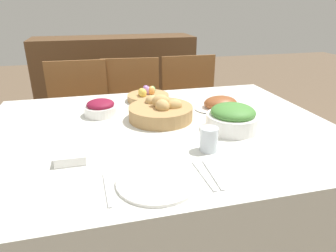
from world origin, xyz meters
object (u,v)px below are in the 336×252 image
object	(u,v)px
chair_far_right	(192,112)
chair_far_left	(80,121)
chair_far_center	(133,117)
sideboard	(117,85)
ham_platter	(220,104)
butter_dish	(71,159)
green_salad_bowl	(232,118)
egg_basket	(148,96)
bread_basket	(161,111)
fork	(107,189)
spoon	(213,174)
beet_salad_bowl	(101,108)
drinking_cup	(209,139)
dinner_plate	(157,181)
knife	(204,176)

from	to	relation	value
chair_far_right	chair_far_left	size ratio (longest dim) A/B	1.00
chair_far_center	sideboard	bearing A→B (deg)	97.44
ham_platter	butter_dish	world-z (taller)	ham_platter
green_salad_bowl	egg_basket	bearing A→B (deg)	118.93
bread_basket	green_salad_bowl	bearing A→B (deg)	-35.93
egg_basket	fork	bearing A→B (deg)	-108.59
chair_far_right	spoon	distance (m)	1.39
sideboard	beet_salad_bowl	bearing A→B (deg)	-97.05
chair_far_right	butter_dish	xyz separation A→B (m)	(-0.81, -1.12, 0.29)
fork	drinking_cup	distance (m)	0.41
beet_salad_bowl	butter_dish	world-z (taller)	beet_salad_bowl
chair_far_center	sideboard	world-z (taller)	sideboard
dinner_plate	butter_dish	distance (m)	0.32
green_salad_bowl	butter_dish	size ratio (longest dim) A/B	2.15
butter_dish	chair_far_left	bearing A→B (deg)	91.15
sideboard	fork	size ratio (longest dim) A/B	8.79
dinner_plate	chair_far_left	bearing A→B (deg)	101.97
chair_far_center	knife	xyz separation A→B (m)	(0.05, -1.31, 0.28)
bread_basket	egg_basket	bearing A→B (deg)	91.03
dinner_plate	knife	size ratio (longest dim) A/B	1.39
egg_basket	knife	size ratio (longest dim) A/B	1.28
ham_platter	beet_salad_bowl	distance (m)	0.59
chair_far_right	egg_basket	world-z (taller)	chair_far_right
chair_far_center	dinner_plate	size ratio (longest dim) A/B	3.68
drinking_cup	dinner_plate	bearing A→B (deg)	-144.35
chair_far_center	green_salad_bowl	bearing A→B (deg)	-67.40
egg_basket	chair_far_left	bearing A→B (deg)	128.63
chair_far_right	ham_platter	bearing A→B (deg)	-96.93
bread_basket	spoon	xyz separation A→B (m)	(0.05, -0.51, -0.04)
chair_far_right	knife	xyz separation A→B (m)	(-0.41, -1.31, 0.28)
green_salad_bowl	knife	xyz separation A→B (m)	(-0.25, -0.32, -0.05)
egg_basket	knife	distance (m)	0.81
chair_far_right	beet_salad_bowl	distance (m)	1.02
spoon	dinner_plate	bearing A→B (deg)	-178.07
fork	drinking_cup	bearing A→B (deg)	21.54
drinking_cup	spoon	bearing A→B (deg)	-106.67
egg_basket	dinner_plate	xyz separation A→B (m)	(-0.12, -0.81, -0.02)
butter_dish	green_salad_bowl	bearing A→B (deg)	11.51
chair_far_center	knife	bearing A→B (deg)	-81.84
egg_basket	beet_salad_bowl	bearing A→B (deg)	-146.61
dinner_plate	butter_dish	xyz separation A→B (m)	(-0.26, 0.19, 0.01)
chair_far_right	egg_basket	xyz separation A→B (m)	(-0.43, -0.50, 0.30)
ham_platter	knife	bearing A→B (deg)	-117.73
green_salad_bowl	beet_salad_bowl	bearing A→B (deg)	149.15
egg_basket	spoon	bearing A→B (deg)	-86.18
sideboard	bread_basket	size ratio (longest dim) A/B	5.31
spoon	butter_dish	size ratio (longest dim) A/B	1.74
dinner_plate	drinking_cup	bearing A→B (deg)	35.65
knife	butter_dish	xyz separation A→B (m)	(-0.40, 0.19, 0.01)
chair_far_left	bread_basket	size ratio (longest dim) A/B	3.09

